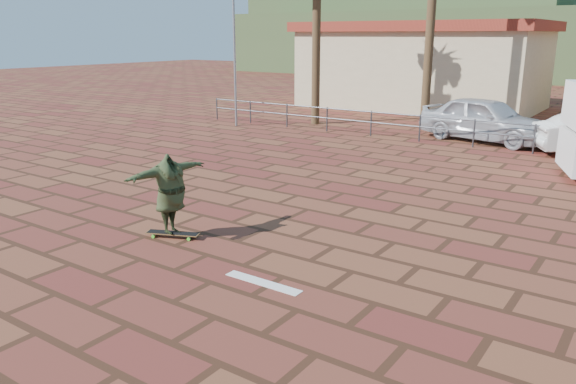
# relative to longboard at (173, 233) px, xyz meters

# --- Properties ---
(ground) EXTENTS (120.00, 120.00, 0.00)m
(ground) POSITION_rel_longboard_xyz_m (2.01, 0.54, -0.09)
(ground) COLOR brown
(ground) RESTS_ON ground
(paint_stripe) EXTENTS (1.40, 0.22, 0.01)m
(paint_stripe) POSITION_rel_longboard_xyz_m (2.71, -0.66, -0.08)
(paint_stripe) COLOR white
(paint_stripe) RESTS_ON ground
(guardrail) EXTENTS (24.06, 0.06, 1.00)m
(guardrail) POSITION_rel_longboard_xyz_m (2.01, 12.54, 0.59)
(guardrail) COLOR #47494F
(guardrail) RESTS_ON ground
(flagpole) EXTENTS (1.30, 0.10, 8.00)m
(flagpole) POSITION_rel_longboard_xyz_m (-7.86, 11.54, 4.55)
(flagpole) COLOR gray
(flagpole) RESTS_ON ground
(building_west) EXTENTS (12.60, 7.60, 4.50)m
(building_west) POSITION_rel_longboard_xyz_m (-3.99, 22.54, 2.20)
(building_west) COLOR beige
(building_west) RESTS_ON ground
(hill_back) EXTENTS (35.00, 14.00, 8.00)m
(hill_back) POSITION_rel_longboard_xyz_m (-19.99, 56.54, 3.91)
(hill_back) COLOR #384C28
(hill_back) RESTS_ON ground
(longboard) EXTENTS (1.07, 0.63, 0.10)m
(longboard) POSITION_rel_longboard_xyz_m (0.00, 0.00, 0.00)
(longboard) COLOR olive
(longboard) RESTS_ON ground
(skateboarder) EXTENTS (0.62, 1.95, 1.57)m
(skateboarder) POSITION_rel_longboard_xyz_m (0.00, 0.00, 0.80)
(skateboarder) COLOR #303C20
(skateboarder) RESTS_ON longboard
(car_silver) EXTENTS (5.13, 2.94, 1.64)m
(car_silver) POSITION_rel_longboard_xyz_m (1.98, 14.00, 0.74)
(car_silver) COLOR #B1B2B8
(car_silver) RESTS_ON ground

